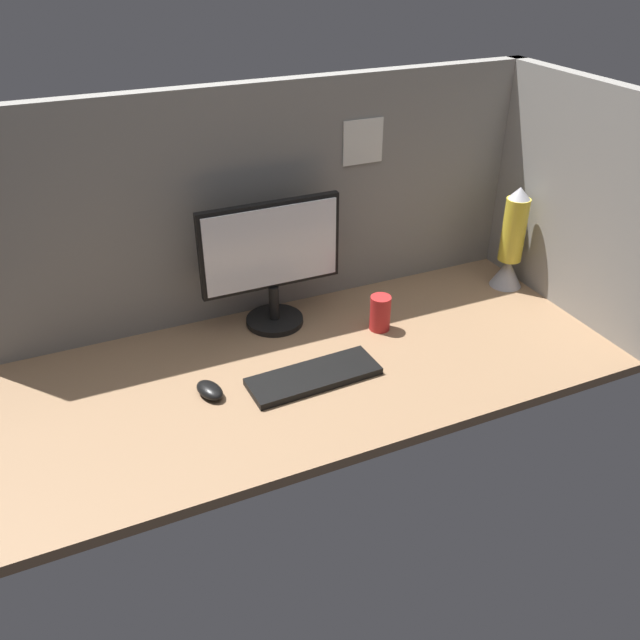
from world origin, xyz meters
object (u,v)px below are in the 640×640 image
(monitor, at_px, (271,258))
(keyboard, at_px, (314,376))
(mouse, at_px, (210,390))
(lava_lamp, at_px, (511,246))
(mug_red_plastic, at_px, (380,313))

(monitor, bearing_deg, keyboard, -91.19)
(mouse, height_order, lava_lamp, lava_lamp)
(mouse, relative_size, lava_lamp, 0.27)
(mug_red_plastic, xyz_separation_m, lava_lamp, (0.54, 0.08, 0.09))
(mouse, bearing_deg, mug_red_plastic, -6.65)
(mug_red_plastic, distance_m, lava_lamp, 0.55)
(monitor, height_order, mug_red_plastic, monitor)
(monitor, relative_size, mug_red_plastic, 3.87)
(keyboard, distance_m, mug_red_plastic, 0.34)
(keyboard, distance_m, mouse, 0.29)
(monitor, xyz_separation_m, mug_red_plastic, (0.29, -0.17, -0.17))
(keyboard, bearing_deg, mug_red_plastic, 26.31)
(keyboard, relative_size, mouse, 3.85)
(keyboard, height_order, lava_lamp, lava_lamp)
(mug_red_plastic, bearing_deg, lava_lamp, 7.95)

